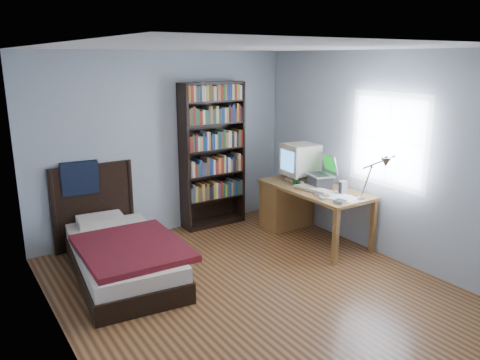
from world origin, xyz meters
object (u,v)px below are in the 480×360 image
(desk, at_px, (293,202))
(keyboard, at_px, (313,189))
(speaker, at_px, (343,187))
(crt_monitor, at_px, (299,160))
(desk_lamp, at_px, (382,166))
(laptop, at_px, (321,178))
(bed, at_px, (119,251))
(soda_can, at_px, (295,180))
(bookshelf, at_px, (213,155))

(desk, bearing_deg, keyboard, -101.78)
(keyboard, bearing_deg, speaker, -65.34)
(crt_monitor, distance_m, speaker, 0.84)
(desk_lamp, bearing_deg, laptop, 83.45)
(desk_lamp, xyz_separation_m, bed, (-2.51, 1.57, -0.98))
(crt_monitor, relative_size, speaker, 3.18)
(crt_monitor, bearing_deg, soda_can, -141.25)
(laptop, relative_size, bed, 0.20)
(desk, bearing_deg, laptop, -79.99)
(crt_monitor, bearing_deg, laptop, -88.31)
(laptop, height_order, soda_can, laptop)
(desk_lamp, relative_size, speaker, 3.85)
(speaker, xyz_separation_m, soda_can, (-0.22, 0.67, -0.02))
(desk, bearing_deg, desk_lamp, -91.59)
(desk, bearing_deg, soda_can, -122.92)
(desk, height_order, bed, bed)
(laptop, xyz_separation_m, bed, (-2.63, 0.48, -0.59))
(speaker, relative_size, soda_can, 1.32)
(keyboard, bearing_deg, desk_lamp, -95.78)
(soda_can, distance_m, bookshelf, 1.26)
(soda_can, bearing_deg, desk_lamp, -86.93)
(laptop, distance_m, bed, 2.74)
(desk, xyz_separation_m, desk_lamp, (-0.04, -1.56, 0.83))
(desk_lamp, xyz_separation_m, speaker, (0.15, 0.71, -0.43))
(desk_lamp, xyz_separation_m, soda_can, (-0.07, 1.38, -0.45))
(bookshelf, relative_size, bed, 0.98)
(keyboard, relative_size, bookshelf, 0.24)
(crt_monitor, height_order, desk_lamp, desk_lamp)
(speaker, bearing_deg, desk_lamp, -88.89)
(crt_monitor, distance_m, keyboard, 0.60)
(desk_lamp, height_order, bookshelf, bookshelf)
(crt_monitor, xyz_separation_m, bed, (-2.62, 0.05, -0.77))
(desk, distance_m, bookshelf, 1.33)
(desk, distance_m, bed, 2.55)
(laptop, height_order, bed, bed)
(desk, distance_m, laptop, 0.64)
(desk, height_order, speaker, speaker)
(desk, relative_size, laptop, 3.71)
(desk, bearing_deg, bookshelf, 135.75)
(bed, bearing_deg, desk_lamp, -32.09)
(crt_monitor, distance_m, soda_can, 0.33)
(laptop, xyz_separation_m, bookshelf, (-0.92, 1.28, 0.20))
(soda_can, bearing_deg, speaker, -71.54)
(bed, bearing_deg, crt_monitor, -1.00)
(desk, xyz_separation_m, soda_can, (-0.12, -0.18, 0.38))
(laptop, distance_m, soda_can, 0.35)
(keyboard, relative_size, speaker, 3.05)
(speaker, xyz_separation_m, bed, (-2.65, 0.86, -0.56))
(desk, xyz_separation_m, crt_monitor, (0.07, -0.03, 0.61))
(laptop, relative_size, speaker, 2.60)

